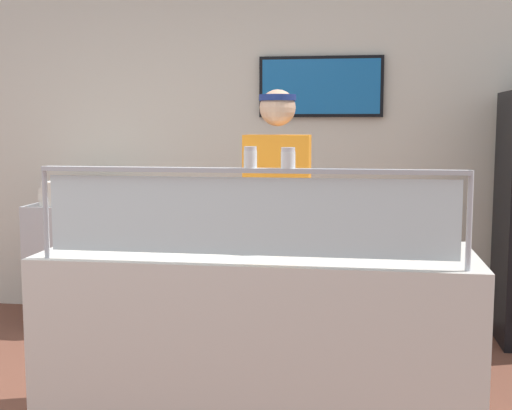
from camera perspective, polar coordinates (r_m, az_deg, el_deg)
ground_plane at (r=4.17m, az=1.48°, el=-15.19°), size 12.00×12.00×0.00m
shop_rear_unit at (r=5.47m, az=3.65°, el=4.65°), size 6.47×0.13×2.70m
serving_counter at (r=3.45m, az=0.24°, el=-11.59°), size 2.07×0.79×0.95m
sneeze_guard at (r=2.96m, az=-0.70°, el=0.16°), size 1.89×0.06×0.42m
pizza_tray at (r=3.38m, az=-0.52°, el=-3.34°), size 0.40×0.40×0.04m
pizza_server at (r=3.35m, az=0.14°, el=-3.04°), size 0.13×0.29×0.01m
parmesan_shaker at (r=2.94m, az=-0.48°, el=3.90°), size 0.06×0.06×0.09m
pepper_flake_shaker at (r=2.92m, az=2.71°, el=3.85°), size 0.06×0.06×0.09m
worker_figure at (r=3.99m, az=1.84°, el=-1.22°), size 0.41×0.50×1.76m
prep_shelf at (r=5.51m, az=-14.50°, el=-4.79°), size 0.70×0.55×0.95m
pizza_box_stack at (r=5.43m, az=-14.69°, el=1.06°), size 0.47×0.45×0.18m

